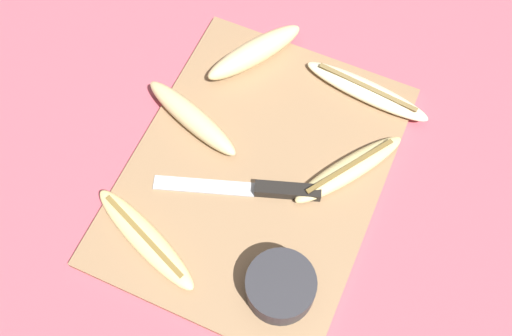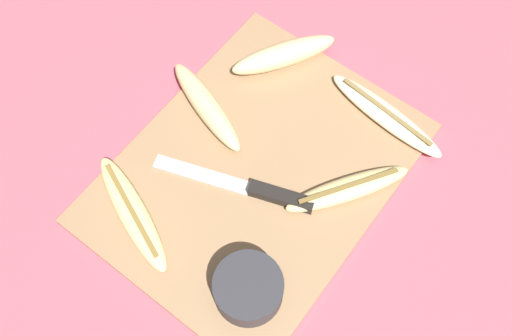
{
  "view_description": "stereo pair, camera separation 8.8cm",
  "coord_description": "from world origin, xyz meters",
  "px_view_note": "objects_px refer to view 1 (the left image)",
  "views": [
    {
      "loc": [
        -0.34,
        -0.15,
        0.82
      ],
      "look_at": [
        0.0,
        0.0,
        0.02
      ],
      "focal_mm": 42.0,
      "sensor_mm": 36.0,
      "label": 1
    },
    {
      "loc": [
        -0.3,
        -0.23,
        0.82
      ],
      "look_at": [
        0.0,
        0.0,
        0.02
      ],
      "focal_mm": 42.0,
      "sensor_mm": 36.0,
      "label": 2
    }
  ],
  "objects_px": {
    "banana_mellow_near": "(192,118)",
    "banana_pale_long": "(367,91)",
    "knife": "(269,190)",
    "prep_bowl": "(281,287)",
    "banana_ripe_center": "(255,52)",
    "banana_golden_short": "(145,238)",
    "banana_spotted_left": "(349,169)"
  },
  "relations": [
    {
      "from": "banana_pale_long",
      "to": "banana_spotted_left",
      "type": "height_order",
      "value": "same"
    },
    {
      "from": "knife",
      "to": "banana_pale_long",
      "type": "xyz_separation_m",
      "value": [
        0.21,
        -0.07,
        0.0
      ]
    },
    {
      "from": "knife",
      "to": "banana_ripe_center",
      "type": "xyz_separation_m",
      "value": [
        0.21,
        0.11,
        0.01
      ]
    },
    {
      "from": "banana_pale_long",
      "to": "banana_golden_short",
      "type": "bearing_deg",
      "value": 150.35
    },
    {
      "from": "banana_golden_short",
      "to": "banana_pale_long",
      "type": "distance_m",
      "value": 0.41
    },
    {
      "from": "knife",
      "to": "banana_mellow_near",
      "type": "relative_size",
      "value": 1.28
    },
    {
      "from": "banana_mellow_near",
      "to": "prep_bowl",
      "type": "height_order",
      "value": "prep_bowl"
    },
    {
      "from": "banana_mellow_near",
      "to": "banana_pale_long",
      "type": "xyz_separation_m",
      "value": [
        0.16,
        -0.23,
        -0.01
      ]
    },
    {
      "from": "banana_golden_short",
      "to": "banana_mellow_near",
      "type": "relative_size",
      "value": 1.08
    },
    {
      "from": "banana_mellow_near",
      "to": "knife",
      "type": "bearing_deg",
      "value": -110.89
    },
    {
      "from": "knife",
      "to": "banana_golden_short",
      "type": "height_order",
      "value": "banana_golden_short"
    },
    {
      "from": "prep_bowl",
      "to": "banana_ripe_center",
      "type": "bearing_deg",
      "value": 29.07
    },
    {
      "from": "banana_ripe_center",
      "to": "prep_bowl",
      "type": "xyz_separation_m",
      "value": [
        -0.33,
        -0.19,
        0.0
      ]
    },
    {
      "from": "knife",
      "to": "banana_golden_short",
      "type": "relative_size",
      "value": 1.19
    },
    {
      "from": "banana_golden_short",
      "to": "knife",
      "type": "bearing_deg",
      "value": -42.63
    },
    {
      "from": "banana_ripe_center",
      "to": "banana_spotted_left",
      "type": "relative_size",
      "value": 0.94
    },
    {
      "from": "banana_pale_long",
      "to": "prep_bowl",
      "type": "relative_size",
      "value": 2.25
    },
    {
      "from": "banana_ripe_center",
      "to": "banana_pale_long",
      "type": "distance_m",
      "value": 0.19
    },
    {
      "from": "banana_mellow_near",
      "to": "prep_bowl",
      "type": "bearing_deg",
      "value": -129.75
    },
    {
      "from": "banana_golden_short",
      "to": "banana_pale_long",
      "type": "bearing_deg",
      "value": -29.65
    },
    {
      "from": "banana_pale_long",
      "to": "prep_bowl",
      "type": "height_order",
      "value": "prep_bowl"
    },
    {
      "from": "knife",
      "to": "banana_spotted_left",
      "type": "relative_size",
      "value": 1.33
    },
    {
      "from": "knife",
      "to": "banana_mellow_near",
      "type": "height_order",
      "value": "banana_mellow_near"
    },
    {
      "from": "knife",
      "to": "banana_pale_long",
      "type": "bearing_deg",
      "value": -37.9
    },
    {
      "from": "knife",
      "to": "prep_bowl",
      "type": "distance_m",
      "value": 0.15
    },
    {
      "from": "prep_bowl",
      "to": "banana_golden_short",
      "type": "bearing_deg",
      "value": 92.96
    },
    {
      "from": "prep_bowl",
      "to": "banana_mellow_near",
      "type": "bearing_deg",
      "value": 50.25
    },
    {
      "from": "banana_golden_short",
      "to": "banana_spotted_left",
      "type": "xyz_separation_m",
      "value": [
        0.22,
        -0.22,
        -0.0
      ]
    },
    {
      "from": "prep_bowl",
      "to": "knife",
      "type": "bearing_deg",
      "value": 29.1
    },
    {
      "from": "banana_pale_long",
      "to": "prep_bowl",
      "type": "xyz_separation_m",
      "value": [
        -0.34,
        0.0,
        0.01
      ]
    },
    {
      "from": "banana_mellow_near",
      "to": "banana_ripe_center",
      "type": "height_order",
      "value": "banana_ripe_center"
    },
    {
      "from": "banana_ripe_center",
      "to": "prep_bowl",
      "type": "height_order",
      "value": "prep_bowl"
    }
  ]
}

